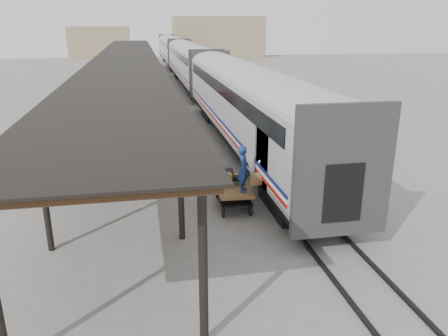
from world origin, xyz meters
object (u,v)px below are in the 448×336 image
baggage_cart (233,190)px  luggage_tug (157,103)px  porter (243,169)px  pedestrian (126,108)px

baggage_cart → luggage_tug: size_ratio=1.44×
baggage_cart → porter: porter is taller
baggage_cart → pedestrian: bearing=107.3°
luggage_tug → pedestrian: pedestrian is taller
baggage_cart → pedestrian: pedestrian is taller
baggage_cart → luggage_tug: luggage_tug is taller
porter → pedestrian: size_ratio=0.98×
pedestrian → porter: bearing=103.6°
baggage_cart → pedestrian: 17.49m
luggage_tug → porter: size_ratio=0.99×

